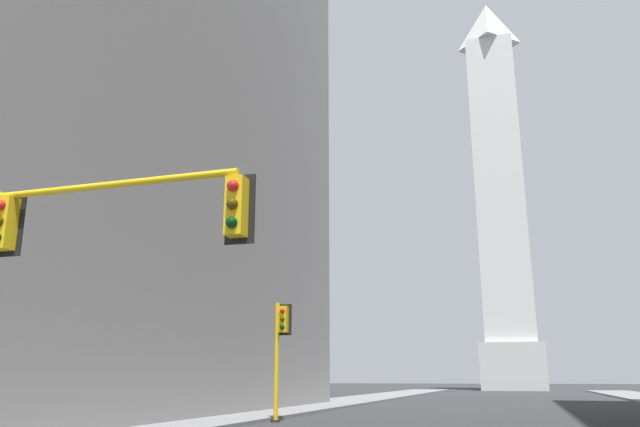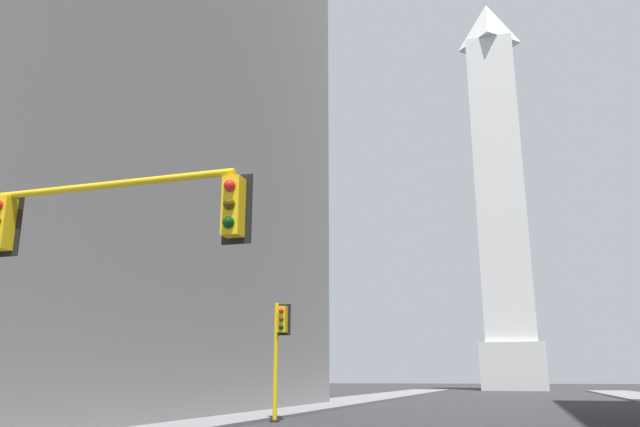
# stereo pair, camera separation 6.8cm
# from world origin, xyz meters

# --- Properties ---
(sidewalk_left) EXTENTS (5.00, 112.90, 0.15)m
(sidewalk_left) POSITION_xyz_m (-11.55, 33.87, 0.07)
(sidewalk_left) COLOR slate
(sidewalk_left) RESTS_ON ground_plane
(building_left) EXTENTS (24.43, 35.93, 45.75)m
(building_left) POSITION_xyz_m (-23.90, 23.16, 22.88)
(building_left) COLOR gray
(building_left) RESTS_ON ground_plane
(obelisk) EXTENTS (8.94, 8.94, 62.45)m
(obelisk) POSITION_xyz_m (0.00, 94.08, 29.66)
(obelisk) COLOR silver
(obelisk) RESTS_ON ground_plane
(traffic_light_near_left) EXTENTS (5.98, 0.50, 5.54)m
(traffic_light_near_left) POSITION_xyz_m (-7.09, 7.50, 4.26)
(traffic_light_near_left) COLOR yellow
(traffic_light_near_left) RESTS_ON ground_plane
(traffic_light_mid_left) EXTENTS (0.78, 0.50, 4.87)m
(traffic_light_mid_left) POSITION_xyz_m (-8.52, 22.61, 3.22)
(traffic_light_mid_left) COLOR yellow
(traffic_light_mid_left) RESTS_ON ground_plane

